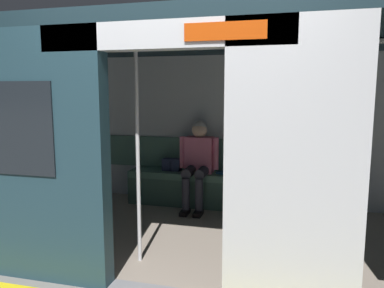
{
  "coord_description": "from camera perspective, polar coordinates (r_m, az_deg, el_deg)",
  "views": [
    {
      "loc": [
        -0.9,
        2.61,
        1.61
      ],
      "look_at": [
        0.11,
        -1.29,
        1.03
      ],
      "focal_mm": 34.55,
      "sensor_mm": 36.0,
      "label": 1
    }
  ],
  "objects": [
    {
      "name": "handbag",
      "position": [
        5.3,
        -3.13,
        -3.18
      ],
      "size": [
        0.26,
        0.15,
        0.17
      ],
      "color": "#262D4C",
      "rests_on": "bench_seat"
    },
    {
      "name": "book",
      "position": [
        5.14,
        5.11,
        -4.38
      ],
      "size": [
        0.24,
        0.27,
        0.03
      ],
      "primitive_type": "cube",
      "rotation": [
        0.0,
        0.0,
        -0.55
      ],
      "color": "#26598C",
      "rests_on": "bench_seat"
    },
    {
      "name": "train_car",
      "position": [
        3.96,
        0.45,
        6.36
      ],
      "size": [
        6.4,
        2.8,
        2.22
      ],
      "color": "silver",
      "rests_on": "ground_plane"
    },
    {
      "name": "person_seated",
      "position": [
        5.07,
        0.93,
        -2.2
      ],
      "size": [
        0.55,
        0.67,
        1.21
      ],
      "color": "pink",
      "rests_on": "ground_plane"
    },
    {
      "name": "bench_seat",
      "position": [
        5.13,
        3.97,
        -5.84
      ],
      "size": [
        2.54,
        0.44,
        0.48
      ],
      "color": "#4C7566",
      "rests_on": "ground_plane"
    },
    {
      "name": "grab_pole_door",
      "position": [
        3.42,
        -8.37,
        -1.41
      ],
      "size": [
        0.04,
        0.04,
        2.08
      ],
      "primitive_type": "cylinder",
      "color": "silver",
      "rests_on": "ground_plane"
    }
  ]
}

